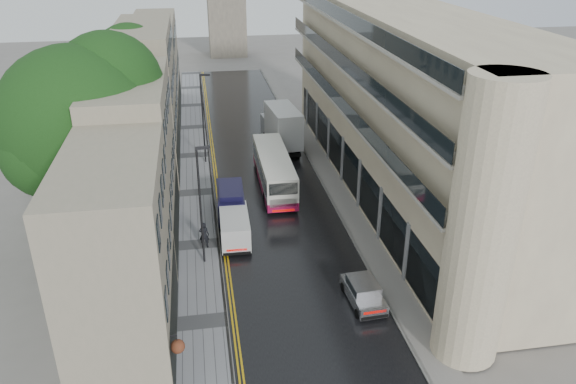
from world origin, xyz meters
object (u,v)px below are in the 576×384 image
object	(u,v)px
cream_bus	(265,186)
white_van	(223,240)
tree_near	(82,151)
navy_van	(219,211)
silver_hatchback	(359,307)
pedestrian	(204,235)
tree_far	(113,103)
lamp_post_far	(203,120)
white_lorry	(275,134)
lamp_post_near	(201,207)

from	to	relation	value
cream_bus	white_van	world-z (taller)	cream_bus
tree_near	navy_van	size ratio (longest dim) A/B	2.92
silver_hatchback	white_van	distance (m)	10.52
white_van	pedestrian	xyz separation A→B (m)	(-1.15, 0.85, 0.01)
tree_far	silver_hatchback	distance (m)	27.91
silver_hatchback	pedestrian	xyz separation A→B (m)	(-8.02, 8.81, 0.31)
cream_bus	lamp_post_far	world-z (taller)	lamp_post_far
white_lorry	white_van	world-z (taller)	white_lorry
navy_van	pedestrian	bearing A→B (deg)	-109.51
tree_near	navy_van	xyz separation A→B (m)	(8.20, 1.70, -5.71)
cream_bus	lamp_post_near	world-z (taller)	lamp_post_near
cream_bus	navy_van	distance (m)	4.85
lamp_post_near	white_van	bearing A→B (deg)	31.55
cream_bus	white_lorry	world-z (taller)	white_lorry
lamp_post_far	silver_hatchback	bearing A→B (deg)	-65.27
tree_far	white_lorry	world-z (taller)	tree_far
silver_hatchback	lamp_post_far	xyz separation A→B (m)	(-7.46, 23.98, 3.40)
tree_near	pedestrian	distance (m)	9.28
tree_far	tree_near	bearing A→B (deg)	-91.32
tree_near	tree_far	xyz separation A→B (m)	(0.30, 13.00, -0.72)
cream_bus	tree_near	bearing A→B (deg)	-157.14
tree_near	cream_bus	bearing A→B (deg)	22.26
tree_far	silver_hatchback	bearing A→B (deg)	-57.34
white_lorry	white_van	size ratio (longest dim) A/B	1.81
white_van	pedestrian	size ratio (longest dim) A/B	2.44
tree_near	navy_van	world-z (taller)	tree_near
white_lorry	silver_hatchback	world-z (taller)	white_lorry
cream_bus	pedestrian	xyz separation A→B (m)	(-4.83, -6.09, -0.41)
cream_bus	silver_hatchback	xyz separation A→B (m)	(3.19, -14.90, -0.73)
navy_van	lamp_post_far	bearing A→B (deg)	94.75
cream_bus	lamp_post_near	xyz separation A→B (m)	(-4.92, -7.89, 2.54)
white_lorry	pedestrian	bearing A→B (deg)	-119.05
cream_bus	pedestrian	world-z (taller)	cream_bus
lamp_post_far	lamp_post_near	bearing A→B (deg)	-84.73
lamp_post_near	tree_far	bearing A→B (deg)	106.51
tree_near	lamp_post_far	xyz separation A→B (m)	(7.61, 13.95, -2.83)
white_lorry	pedestrian	xyz separation A→B (m)	(-7.02, -15.90, -1.10)
tree_near	tree_far	bearing A→B (deg)	88.68
white_lorry	silver_hatchback	distance (m)	24.77
tree_near	tree_far	distance (m)	13.02
cream_bus	white_van	distance (m)	7.86
white_van	navy_van	world-z (taller)	navy_van
white_lorry	pedestrian	size ratio (longest dim) A/B	4.41
tree_near	white_van	bearing A→B (deg)	-14.19
silver_hatchback	pedestrian	bearing A→B (deg)	129.17
white_lorry	lamp_post_near	size ratio (longest dim) A/B	1.04
tree_near	silver_hatchback	xyz separation A→B (m)	(15.06, -10.04, -6.23)
pedestrian	lamp_post_near	world-z (taller)	lamp_post_near
tree_near	pedestrian	world-z (taller)	tree_near
white_lorry	tree_near	bearing A→B (deg)	-139.02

